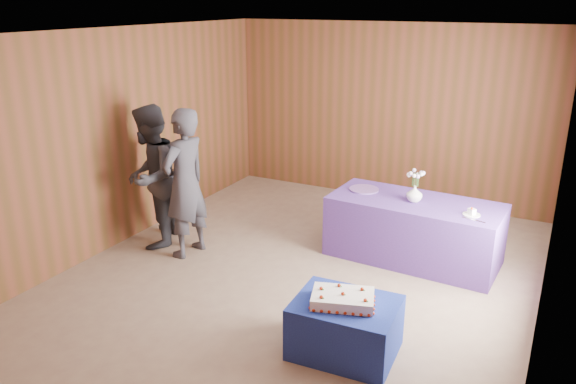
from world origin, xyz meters
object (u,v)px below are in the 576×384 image
Objects in this scene: sheet_cake at (343,299)px; vase at (414,194)px; cake_table at (345,327)px; serving_table at (414,230)px; guest_left at (185,184)px; guest_right at (151,177)px.

vase is at bearing 71.79° from sheet_cake.
sheet_cake is at bearing -128.80° from cake_table.
guest_left is (-2.52, -1.11, 0.54)m from serving_table.
guest_right is (-3.08, -1.07, 0.53)m from serving_table.
serving_table is 3.30m from guest_right.
sheet_cake is at bearing -90.68° from vase.
vase reaches higher than sheet_cake.
serving_table is at bearing 59.03° from vase.
cake_table is 4.65× the size of vase.
vase is at bearing -117.73° from serving_table.
cake_table is 0.50× the size of guest_right.
sheet_cake is at bearing 47.41° from guest_right.
cake_table is 2.17m from serving_table.
guest_left reaches higher than guest_right.
guest_left is (-2.50, 1.05, 0.66)m from cake_table.
serving_table is at bearing 120.21° from guest_left.
vase is 0.11× the size of guest_left.
guest_right reaches higher than cake_table.
sheet_cake is at bearing 72.82° from guest_left.
cake_table is 0.45× the size of serving_table.
guest_right is (-3.04, 1.13, 0.35)m from sheet_cake.
guest_right is at bearing -161.32° from vase.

